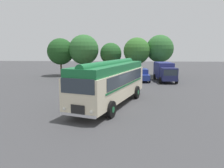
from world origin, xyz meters
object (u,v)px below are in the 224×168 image
at_px(vintage_bus, 111,81).
at_px(box_van, 165,71).
at_px(car_mid_right, 121,74).
at_px(car_mid_left, 103,74).
at_px(car_far_right, 142,75).
at_px(car_near_left, 80,75).

bearing_deg(vintage_bus, box_van, 63.69).
xyz_separation_m(car_mid_right, box_van, (5.84, -0.39, 0.52)).
height_order(car_mid_right, box_van, box_van).
bearing_deg(vintage_bus, car_mid_right, 87.44).
distance_m(vintage_bus, box_van, 14.53).
relative_size(car_mid_left, car_far_right, 1.03).
bearing_deg(car_far_right, car_mid_right, 169.34).
xyz_separation_m(vintage_bus, car_mid_right, (0.60, 13.41, -1.05)).
xyz_separation_m(car_near_left, car_mid_left, (3.15, 0.66, 0.00)).
bearing_deg(car_far_right, car_mid_left, 175.67).
height_order(vintage_bus, box_van, vintage_bus).
distance_m(car_mid_right, box_van, 5.87).
distance_m(car_mid_right, car_far_right, 2.82).
height_order(car_mid_left, car_mid_right, same).
distance_m(car_near_left, car_far_right, 8.43).
xyz_separation_m(car_near_left, car_mid_right, (5.65, 0.78, 0.00)).
distance_m(car_near_left, box_van, 11.51).
bearing_deg(car_mid_left, car_mid_right, 2.80).
distance_m(car_mid_left, car_mid_right, 2.51).
relative_size(vintage_bus, car_mid_right, 2.38).
height_order(car_mid_left, box_van, box_van).
bearing_deg(box_van, vintage_bus, -116.31).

